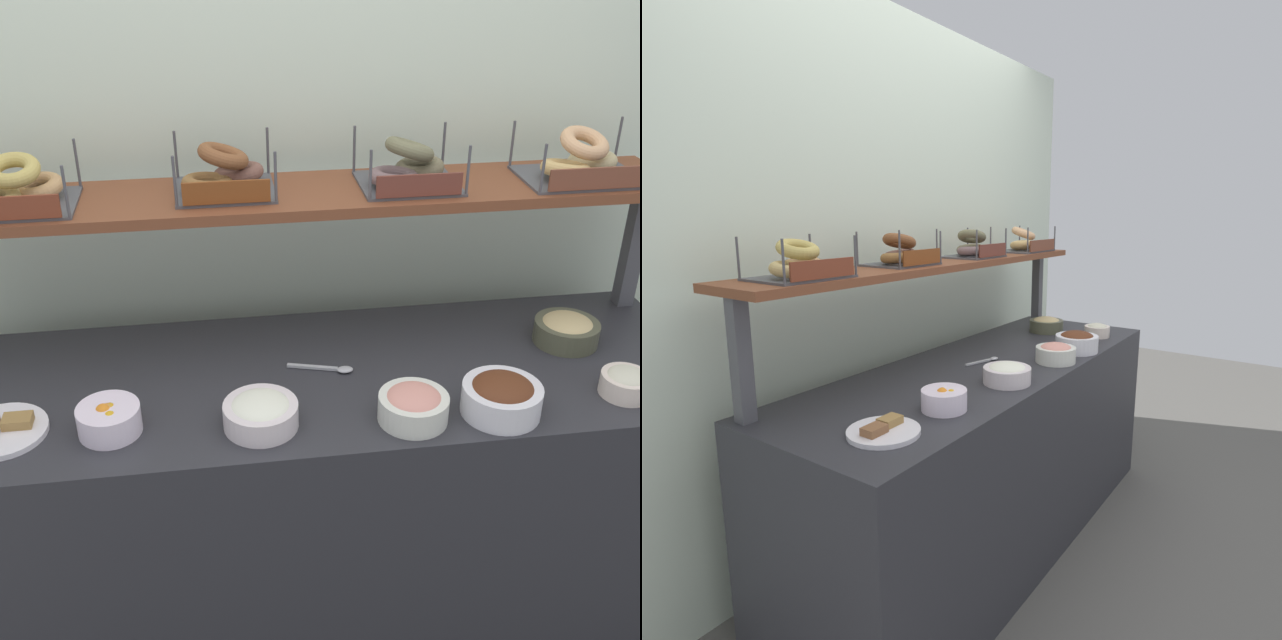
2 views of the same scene
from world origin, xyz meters
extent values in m
plane|color=#595651|center=(0.00, 0.00, 0.00)|extent=(8.00, 8.00, 0.00)
cube|color=silver|center=(0.00, 0.55, 1.20)|extent=(3.31, 0.06, 2.40)
cube|color=#2D2D33|center=(0.00, 0.00, 0.42)|extent=(2.11, 0.70, 0.85)
cube|color=#4C4C51|center=(-0.99, 0.27, 1.05)|extent=(0.05, 0.05, 0.40)
cube|color=#4C4C51|center=(0.99, 0.27, 1.05)|extent=(0.05, 0.05, 0.40)
cube|color=brown|center=(0.00, 0.27, 1.26)|extent=(2.07, 0.32, 0.03)
cylinder|color=white|center=(-0.56, -0.18, 0.89)|extent=(0.15, 0.15, 0.07)
sphere|color=gold|center=(-0.55, -0.20, 0.91)|extent=(0.03, 0.03, 0.03)
sphere|color=orange|center=(-0.56, -0.17, 0.91)|extent=(0.03, 0.03, 0.03)
sphere|color=gold|center=(-0.55, -0.17, 0.91)|extent=(0.03, 0.03, 0.03)
sphere|color=orange|center=(-0.56, -0.17, 0.91)|extent=(0.03, 0.03, 0.03)
sphere|color=orange|center=(-0.57, -0.18, 0.91)|extent=(0.04, 0.04, 0.04)
cylinder|color=#F1DECC|center=(0.76, -0.21, 0.88)|extent=(0.13, 0.13, 0.06)
ellipsoid|color=beige|center=(0.76, -0.21, 0.90)|extent=(0.10, 0.10, 0.04)
cylinder|color=#52533E|center=(0.71, 0.07, 0.88)|extent=(0.18, 0.18, 0.06)
ellipsoid|color=#D4B97C|center=(0.71, 0.07, 0.91)|extent=(0.14, 0.14, 0.05)
cylinder|color=white|center=(0.41, -0.24, 0.89)|extent=(0.20, 0.20, 0.08)
ellipsoid|color=#592C17|center=(0.41, -0.24, 0.92)|extent=(0.16, 0.16, 0.05)
cylinder|color=white|center=(0.18, -0.24, 0.88)|extent=(0.17, 0.17, 0.07)
ellipsoid|color=#E29282|center=(0.18, -0.24, 0.91)|extent=(0.14, 0.14, 0.05)
cylinder|color=white|center=(-0.19, -0.21, 0.88)|extent=(0.18, 0.18, 0.06)
ellipsoid|color=white|center=(-0.19, -0.21, 0.91)|extent=(0.14, 0.14, 0.04)
cylinder|color=white|center=(-0.82, -0.15, 0.86)|extent=(0.22, 0.22, 0.01)
cube|color=brown|center=(-0.86, -0.15, 0.88)|extent=(0.07, 0.05, 0.02)
cube|color=#9E763F|center=(-0.78, -0.14, 0.88)|extent=(0.07, 0.05, 0.02)
cube|color=#B7B7BC|center=(-0.03, 0.03, 0.86)|extent=(0.14, 0.05, 0.01)
ellipsoid|color=#B7B7BC|center=(0.05, 0.00, 0.86)|extent=(0.04, 0.03, 0.01)
cube|color=#4C4C51|center=(-0.77, 0.25, 1.28)|extent=(0.30, 0.24, 0.01)
cylinder|color=#4C4C51|center=(-0.91, 0.14, 1.35)|extent=(0.01, 0.01, 0.14)
cylinder|color=#4C4C51|center=(-0.63, 0.14, 1.35)|extent=(0.01, 0.01, 0.14)
cylinder|color=#4C4C51|center=(-0.91, 0.37, 1.35)|extent=(0.01, 0.01, 0.14)
cylinder|color=#4C4C51|center=(-0.63, 0.37, 1.35)|extent=(0.01, 0.01, 0.14)
cube|color=brown|center=(-0.77, 0.13, 1.32)|extent=(0.25, 0.01, 0.06)
torus|color=tan|center=(-0.82, 0.22, 1.32)|extent=(0.18, 0.19, 0.06)
torus|color=tan|center=(-0.73, 0.29, 1.32)|extent=(0.20, 0.20, 0.06)
torus|color=tan|center=(-0.77, 0.25, 1.38)|extent=(0.14, 0.15, 0.08)
cube|color=#4C4C51|center=(-0.24, 0.29, 1.28)|extent=(0.27, 0.24, 0.01)
cylinder|color=#4C4C51|center=(-0.36, 0.17, 1.35)|extent=(0.01, 0.01, 0.14)
cylinder|color=#4C4C51|center=(-0.11, 0.17, 1.35)|extent=(0.01, 0.01, 0.14)
cylinder|color=#4C4C51|center=(-0.36, 0.40, 1.35)|extent=(0.01, 0.01, 0.14)
cylinder|color=#4C4C51|center=(-0.11, 0.40, 1.35)|extent=(0.01, 0.01, 0.14)
cube|color=brown|center=(-0.24, 0.17, 1.32)|extent=(0.23, 0.01, 0.06)
torus|color=brown|center=(-0.28, 0.26, 1.31)|extent=(0.20, 0.20, 0.05)
torus|color=brown|center=(-0.19, 0.32, 1.32)|extent=(0.20, 0.20, 0.06)
torus|color=brown|center=(-0.24, 0.29, 1.38)|extent=(0.17, 0.16, 0.08)
cube|color=#4C4C51|center=(0.27, 0.27, 1.28)|extent=(0.27, 0.24, 0.01)
cylinder|color=#4C4C51|center=(0.14, 0.15, 1.35)|extent=(0.01, 0.01, 0.14)
cylinder|color=#4C4C51|center=(0.40, 0.15, 1.35)|extent=(0.01, 0.01, 0.14)
cylinder|color=#4C4C51|center=(0.14, 0.38, 1.35)|extent=(0.01, 0.01, 0.14)
cylinder|color=#4C4C51|center=(0.40, 0.38, 1.35)|extent=(0.01, 0.01, 0.14)
cube|color=brown|center=(0.27, 0.15, 1.32)|extent=(0.23, 0.01, 0.06)
torus|color=#73595A|center=(0.22, 0.24, 1.31)|extent=(0.20, 0.20, 0.05)
torus|color=#6F654A|center=(0.31, 0.30, 1.32)|extent=(0.14, 0.14, 0.06)
torus|color=#6D694A|center=(0.27, 0.27, 1.38)|extent=(0.19, 0.18, 0.08)
cube|color=#4C4C51|center=(0.77, 0.25, 1.28)|extent=(0.34, 0.24, 0.01)
cylinder|color=#4C4C51|center=(0.61, 0.14, 1.35)|extent=(0.01, 0.01, 0.14)
cylinder|color=#4C4C51|center=(0.93, 0.14, 1.35)|extent=(0.01, 0.01, 0.14)
cylinder|color=#4C4C51|center=(0.61, 0.37, 1.35)|extent=(0.01, 0.01, 0.14)
cylinder|color=#4C4C51|center=(0.93, 0.37, 1.35)|extent=(0.01, 0.01, 0.14)
cube|color=brown|center=(0.77, 0.13, 1.32)|extent=(0.29, 0.01, 0.06)
torus|color=tan|center=(0.71, 0.22, 1.32)|extent=(0.20, 0.20, 0.06)
torus|color=tan|center=(0.82, 0.29, 1.32)|extent=(0.18, 0.18, 0.06)
torus|color=tan|center=(0.77, 0.25, 1.38)|extent=(0.19, 0.19, 0.09)
camera|label=1|loc=(-0.28, -1.77, 2.01)|focal=43.93mm
camera|label=2|loc=(-1.87, -1.17, 1.49)|focal=29.36mm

